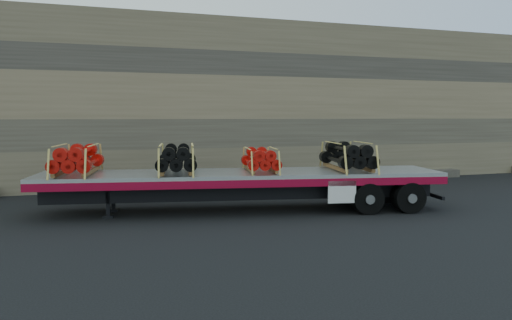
{
  "coord_description": "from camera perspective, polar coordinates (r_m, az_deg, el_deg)",
  "views": [
    {
      "loc": [
        -4.29,
        -14.99,
        2.9
      ],
      "look_at": [
        0.8,
        0.04,
        1.52
      ],
      "focal_mm": 35.0,
      "sensor_mm": 36.0,
      "label": 1
    }
  ],
  "objects": [
    {
      "name": "bundle_rear",
      "position": [
        15.95,
        10.42,
        0.36
      ],
      "size": [
        1.61,
        2.55,
        0.84
      ],
      "primitive_type": null,
      "rotation": [
        0.0,
        0.0,
        -0.19
      ],
      "color": "black",
      "rests_on": "trailer"
    },
    {
      "name": "bundle_midfront",
      "position": [
        15.15,
        -9.04,
        0.08
      ],
      "size": [
        1.55,
        2.47,
        0.81
      ],
      "primitive_type": null,
      "rotation": [
        0.0,
        0.0,
        -0.19
      ],
      "color": "black",
      "rests_on": "trailer"
    },
    {
      "name": "bundle_front",
      "position": [
        15.47,
        -19.77,
        -0.03
      ],
      "size": [
        1.58,
        2.5,
        0.82
      ],
      "primitive_type": null,
      "rotation": [
        0.0,
        0.0,
        -0.19
      ],
      "color": "red",
      "rests_on": "trailer"
    },
    {
      "name": "rock_wall",
      "position": [
        21.92,
        -7.48,
        6.51
      ],
      "size": [
        44.0,
        3.0,
        7.0
      ],
      "primitive_type": "cube",
      "color": "#7A6B54",
      "rests_on": "ground"
    },
    {
      "name": "trailer",
      "position": [
        15.36,
        -1.58,
        -3.6
      ],
      "size": [
        12.39,
        4.58,
        1.22
      ],
      "primitive_type": null,
      "rotation": [
        0.0,
        0.0,
        -0.19
      ],
      "color": "#BABEC3",
      "rests_on": "ground"
    },
    {
      "name": "ground",
      "position": [
        15.86,
        -2.72,
        -5.56
      ],
      "size": [
        120.0,
        120.0,
        0.0
      ],
      "primitive_type": "plane",
      "color": "black",
      "rests_on": "ground"
    },
    {
      "name": "bundle_midrear",
      "position": [
        15.31,
        0.51,
        -0.03
      ],
      "size": [
        1.33,
        2.1,
        0.69
      ],
      "primitive_type": null,
      "rotation": [
        0.0,
        0.0,
        -0.19
      ],
      "color": "red",
      "rests_on": "trailer"
    }
  ]
}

